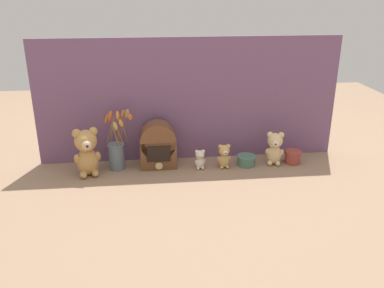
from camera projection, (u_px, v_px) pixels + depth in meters
The scene contains 10 objects.
ground_plane at pixel (192, 169), 2.29m from camera, with size 4.00×4.00×0.00m, color #8E7056.
backdrop_wall at pixel (189, 100), 2.32m from camera, with size 1.73×0.02×0.71m.
teddy_bear_large at pixel (87, 151), 2.17m from camera, with size 0.15×0.13×0.27m.
teddy_bear_medium at pixel (275, 147), 2.32m from camera, with size 0.11×0.10×0.19m.
teddy_bear_small at pixel (224, 155), 2.28m from camera, with size 0.08×0.07×0.14m.
teddy_bear_tiny at pixel (200, 159), 2.27m from camera, with size 0.06×0.06×0.11m.
flower_vase at pixel (117, 150), 2.25m from camera, with size 0.17×0.14×0.34m.
vintage_radio at pixel (158, 145), 2.28m from camera, with size 0.20×0.13×0.26m.
decorative_tin_tall at pixel (293, 157), 2.35m from camera, with size 0.10×0.10×0.08m.
decorative_tin_short at pixel (246, 160), 2.33m from camera, with size 0.11×0.11×0.06m.
Camera 1 is at (-0.23, -2.07, 0.96)m, focal length 38.00 mm.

